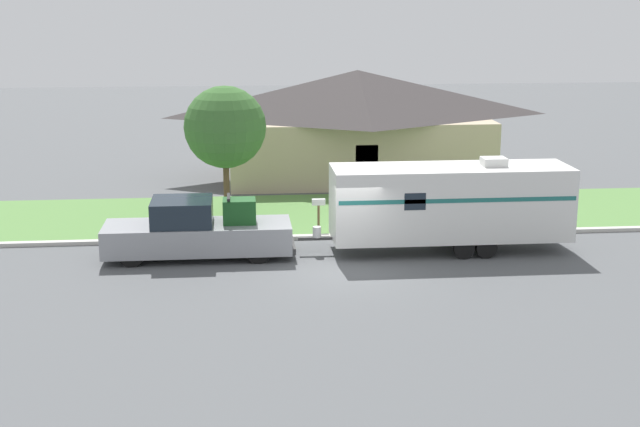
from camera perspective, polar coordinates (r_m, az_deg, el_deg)
The scene contains 8 objects.
ground_plane at distance 28.33m, azimuth 1.64°, elevation -3.59°, with size 120.00×120.00×0.00m, color #515456.
curb_strip at distance 31.89m, azimuth 0.81°, elevation -1.47°, with size 80.00×0.30×0.14m.
lawn_strip at distance 35.42m, azimuth 0.17°, elevation -0.02°, with size 80.00×7.00×0.03m.
house_across_street at distance 42.27m, azimuth 2.39°, elevation 5.85°, with size 12.96×7.12×5.09m.
pickup_truck at distance 29.67m, azimuth -7.88°, elevation -1.15°, with size 6.27×2.05×2.07m.
travel_trailer at distance 30.29m, azimuth 8.35°, elevation 0.72°, with size 9.15×2.29×3.19m.
mailbox at distance 32.39m, azimuth -0.09°, elevation 0.43°, with size 0.48×0.20×1.27m.
tree_in_yard at distance 34.81m, azimuth -6.10°, elevation 5.51°, with size 3.19×3.19×5.11m.
Camera 1 is at (-3.36, -26.84, 8.44)m, focal length 50.00 mm.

